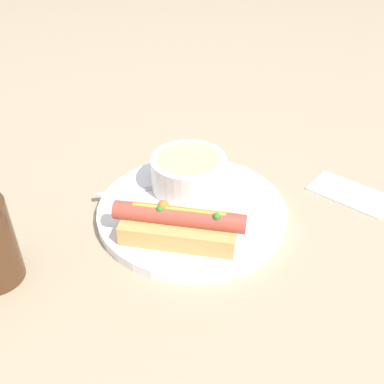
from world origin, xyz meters
The scene contains 6 objects.
ground_plane centered at (0.00, 0.00, 0.00)m, with size 4.00×4.00×0.00m, color tan.
dinner_plate centered at (0.00, 0.00, 0.01)m, with size 0.29×0.29×0.02m.
hot_dog centered at (0.02, -0.07, 0.04)m, with size 0.18×0.12×0.06m.
soup_bowl centered at (-0.03, 0.04, 0.05)m, with size 0.12×0.12×0.05m.
spoon centered at (-0.06, 0.02, 0.02)m, with size 0.12×0.12×0.01m.
napkin centered at (0.19, 0.18, 0.00)m, with size 0.13×0.08×0.01m.
Camera 1 is at (0.29, -0.45, 0.43)m, focal length 42.00 mm.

